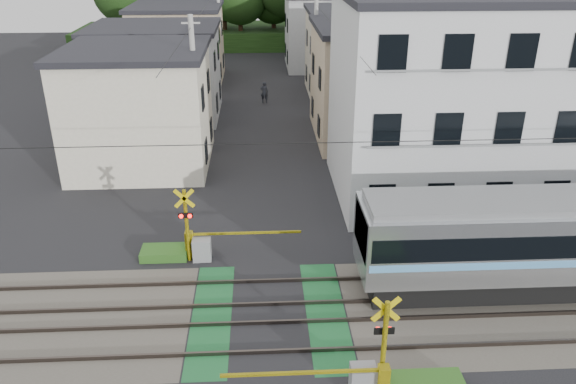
{
  "coord_description": "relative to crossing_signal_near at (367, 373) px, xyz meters",
  "views": [
    {
      "loc": [
        -0.16,
        -15.24,
        11.54
      ],
      "look_at": [
        0.9,
        5.0,
        2.18
      ],
      "focal_mm": 35.0,
      "sensor_mm": 36.0,
      "label": 1
    }
  ],
  "objects": [
    {
      "name": "track_bed",
      "position": [
        -2.59,
        3.65,
        -0.67
      ],
      "size": [
        120.0,
        120.0,
        0.14
      ],
      "color": "#47423A",
      "rests_on": "ground"
    },
    {
      "name": "utility_poles",
      "position": [
        -3.64,
        26.66,
        3.37
      ],
      "size": [
        7.9,
        42.0,
        8.0
      ],
      "color": "#A5A5A0",
      "rests_on": "ground"
    },
    {
      "name": "houses_row",
      "position": [
        -2.33,
        29.57,
        2.53
      ],
      "size": [
        22.07,
        31.35,
        6.8
      ],
      "color": "beige",
      "rests_on": "ground"
    },
    {
      "name": "crossing_signal_far",
      "position": [
        -5.17,
        7.31,
        0.0
      ],
      "size": [
        4.74,
        0.65,
        3.09
      ],
      "color": "yellow",
      "rests_on": "ground"
    },
    {
      "name": "apartment_block",
      "position": [
        5.91,
        13.15,
        3.94
      ],
      "size": [
        10.2,
        8.36,
        9.3
      ],
      "color": "silver",
      "rests_on": "ground"
    },
    {
      "name": "crossing_signal_near",
      "position": [
        0.0,
        0.0,
        0.0
      ],
      "size": [
        4.74,
        0.65,
        3.09
      ],
      "color": "yellow",
      "rests_on": "ground"
    },
    {
      "name": "pedestrian",
      "position": [
        -2.36,
        29.44,
        0.08
      ],
      "size": [
        0.61,
        0.43,
        1.58
      ],
      "primitive_type": "imported",
      "rotation": [
        0.0,
        0.0,
        3.05
      ],
      "color": "#2A2C35",
      "rests_on": "ground"
    },
    {
      "name": "ground",
      "position": [
        -2.59,
        3.65,
        -0.71
      ],
      "size": [
        120.0,
        120.0,
        0.0
      ],
      "primitive_type": "plane",
      "color": "black"
    },
    {
      "name": "weed_patches",
      "position": [
        -0.83,
        3.56,
        -0.53
      ],
      "size": [
        10.25,
        8.8,
        0.4
      ],
      "color": "#2D5E1E",
      "rests_on": "ground"
    },
    {
      "name": "catenary",
      "position": [
        3.41,
        3.69,
        2.98
      ],
      "size": [
        60.0,
        5.04,
        7.0
      ],
      "color": "#2D2D33",
      "rests_on": "ground"
    }
  ]
}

